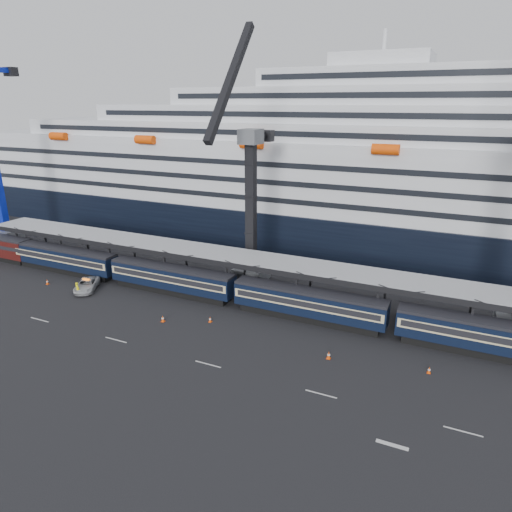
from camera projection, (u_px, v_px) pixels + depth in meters
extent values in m
plane|color=black|center=(353.00, 377.00, 44.52)|extent=(260.00, 260.00, 0.00)
cube|color=beige|center=(40.00, 320.00, 56.17)|extent=(3.00, 0.15, 0.02)
cube|color=beige|center=(116.00, 340.00, 51.40)|extent=(3.00, 0.15, 0.02)
cube|color=beige|center=(208.00, 364.00, 46.64)|extent=(3.00, 0.15, 0.02)
cube|color=beige|center=(321.00, 394.00, 41.87)|extent=(3.00, 0.15, 0.02)
cube|color=beige|center=(463.00, 431.00, 37.11)|extent=(3.00, 0.15, 0.02)
cube|color=beige|center=(392.00, 445.00, 35.65)|extent=(2.50, 0.40, 0.02)
cube|color=black|center=(67.00, 269.00, 72.04)|extent=(17.48, 2.40, 0.90)
cube|color=black|center=(66.00, 258.00, 71.46)|extent=(19.00, 2.80, 2.70)
cube|color=beige|center=(65.00, 256.00, 71.37)|extent=(18.62, 2.92, 1.05)
cube|color=black|center=(65.00, 256.00, 71.35)|extent=(17.86, 2.98, 0.70)
cube|color=black|center=(64.00, 249.00, 70.98)|extent=(19.00, 2.50, 0.35)
cube|color=black|center=(173.00, 289.00, 64.10)|extent=(17.48, 2.40, 0.90)
cube|color=black|center=(172.00, 278.00, 63.52)|extent=(19.00, 2.80, 2.70)
cube|color=beige|center=(172.00, 276.00, 63.43)|extent=(18.62, 2.92, 1.05)
cube|color=black|center=(172.00, 275.00, 63.41)|extent=(17.86, 2.98, 0.70)
cube|color=black|center=(171.00, 267.00, 63.04)|extent=(19.00, 2.50, 0.35)
cube|color=black|center=(308.00, 316.00, 56.16)|extent=(17.48, 2.40, 0.90)
cube|color=black|center=(308.00, 303.00, 55.58)|extent=(19.00, 2.80, 2.70)
cube|color=beige|center=(309.00, 300.00, 55.48)|extent=(18.62, 2.92, 1.05)
cube|color=black|center=(309.00, 300.00, 55.47)|extent=(17.86, 2.98, 0.70)
cube|color=black|center=(309.00, 291.00, 55.10)|extent=(19.00, 2.50, 0.35)
cube|color=black|center=(488.00, 351.00, 48.22)|extent=(17.48, 2.40, 0.90)
cube|color=black|center=(491.00, 336.00, 47.64)|extent=(19.00, 2.80, 2.70)
cube|color=beige|center=(491.00, 333.00, 47.54)|extent=(18.62, 2.92, 1.05)
cube|color=black|center=(491.00, 333.00, 47.53)|extent=(17.86, 2.98, 0.70)
cube|color=black|center=(493.00, 323.00, 47.16)|extent=(19.00, 2.50, 0.35)
cube|color=#9B9EA3|center=(383.00, 278.00, 54.84)|extent=(130.00, 6.00, 0.25)
cube|color=black|center=(378.00, 289.00, 52.35)|extent=(130.00, 0.25, 0.70)
cube|color=black|center=(387.00, 272.00, 57.51)|extent=(130.00, 0.25, 0.70)
cube|color=black|center=(18.00, 244.00, 77.12)|extent=(0.25, 0.25, 5.40)
cube|color=black|center=(45.00, 236.00, 81.93)|extent=(0.25, 0.25, 5.40)
cube|color=black|center=(62.00, 252.00, 73.14)|extent=(0.25, 0.25, 5.40)
cube|color=black|center=(87.00, 242.00, 77.96)|extent=(0.25, 0.25, 5.40)
cube|color=black|center=(110.00, 260.00, 69.17)|extent=(0.25, 0.25, 5.40)
cube|color=black|center=(134.00, 250.00, 73.99)|extent=(0.25, 0.25, 5.40)
cube|color=black|center=(165.00, 270.00, 65.20)|extent=(0.25, 0.25, 5.40)
cube|color=black|center=(186.00, 258.00, 70.02)|extent=(0.25, 0.25, 5.40)
cube|color=black|center=(226.00, 281.00, 61.23)|extent=(0.25, 0.25, 5.40)
cube|color=black|center=(245.00, 268.00, 66.05)|extent=(0.25, 0.25, 5.40)
cube|color=black|center=(296.00, 293.00, 57.26)|extent=(0.25, 0.25, 5.40)
cube|color=black|center=(311.00, 278.00, 62.08)|extent=(0.25, 0.25, 5.40)
cube|color=black|center=(377.00, 307.00, 53.29)|extent=(0.25, 0.25, 5.40)
cube|color=black|center=(385.00, 290.00, 58.11)|extent=(0.25, 0.25, 5.40)
cube|color=black|center=(471.00, 324.00, 49.32)|extent=(0.25, 0.25, 5.40)
cube|color=black|center=(471.00, 304.00, 54.14)|extent=(0.25, 0.25, 5.40)
cube|color=black|center=(414.00, 229.00, 82.97)|extent=(200.00, 28.00, 7.00)
cube|color=black|center=(10.00, 186.00, 125.06)|extent=(16.17, 18.35, 7.00)
cube|color=silver|center=(420.00, 177.00, 79.93)|extent=(190.00, 26.88, 12.00)
cube|color=silver|center=(425.00, 133.00, 77.53)|extent=(160.00, 24.64, 3.00)
cube|color=black|center=(416.00, 138.00, 66.89)|extent=(153.60, 0.12, 0.90)
cube|color=silver|center=(427.00, 114.00, 76.57)|extent=(124.00, 21.84, 3.00)
cube|color=black|center=(420.00, 116.00, 67.13)|extent=(119.04, 0.12, 0.90)
cube|color=silver|center=(429.00, 95.00, 75.60)|extent=(90.00, 19.04, 3.00)
cube|color=black|center=(423.00, 95.00, 67.37)|extent=(86.40, 0.12, 0.90)
cube|color=silver|center=(431.00, 76.00, 74.64)|extent=(56.00, 16.24, 3.00)
cube|color=black|center=(427.00, 73.00, 67.62)|extent=(53.76, 0.12, 0.90)
cube|color=silver|center=(383.00, 61.00, 77.02)|extent=(16.00, 12.00, 2.50)
cylinder|color=#FA4B07|center=(59.00, 136.00, 93.79)|extent=(4.00, 1.60, 1.60)
cylinder|color=#FA4B07|center=(145.00, 140.00, 85.05)|extent=(4.00, 1.60, 1.60)
cylinder|color=#FA4B07|center=(252.00, 144.00, 76.32)|extent=(4.00, 1.60, 1.60)
cylinder|color=#FA4B07|center=(386.00, 149.00, 67.58)|extent=(4.00, 1.60, 1.60)
cube|color=#52555B|center=(7.00, 235.00, 88.27)|extent=(4.50, 4.50, 2.00)
cube|color=black|center=(11.00, 72.00, 84.51)|extent=(2.20, 1.60, 1.60)
cube|color=#52555B|center=(251.00, 274.00, 68.49)|extent=(4.50, 4.50, 2.00)
cube|color=black|center=(251.00, 208.00, 65.28)|extent=(1.30, 1.30, 18.00)
cube|color=#52555B|center=(251.00, 137.00, 62.08)|extent=(2.60, 3.20, 2.00)
cube|color=black|center=(230.00, 81.00, 54.90)|extent=(0.90, 12.26, 14.37)
cube|color=black|center=(258.00, 135.00, 64.25)|extent=(0.90, 5.04, 0.90)
cube|color=black|center=(266.00, 136.00, 66.48)|extent=(2.20, 1.60, 1.60)
imported|color=#A8ABAF|center=(87.00, 285.00, 64.81)|extent=(4.99, 6.18, 1.56)
imported|color=#FFF30D|center=(78.00, 289.00, 62.82)|extent=(0.83, 0.65, 1.99)
cube|color=#FA4B07|center=(48.00, 284.00, 67.14)|extent=(0.39, 0.39, 0.04)
cone|color=#FA4B07|center=(47.00, 282.00, 67.01)|extent=(0.33, 0.33, 0.75)
cylinder|color=white|center=(47.00, 282.00, 67.01)|extent=(0.28, 0.28, 0.12)
cube|color=#FA4B07|center=(163.00, 321.00, 55.71)|extent=(0.42, 0.42, 0.04)
cone|color=#FA4B07|center=(163.00, 318.00, 55.58)|extent=(0.35, 0.35, 0.80)
cylinder|color=white|center=(163.00, 318.00, 55.58)|extent=(0.30, 0.30, 0.13)
cube|color=#FA4B07|center=(210.00, 322.00, 55.60)|extent=(0.37, 0.37, 0.04)
cone|color=#FA4B07|center=(210.00, 319.00, 55.49)|extent=(0.31, 0.31, 0.69)
cylinder|color=white|center=(210.00, 319.00, 55.49)|extent=(0.26, 0.26, 0.12)
cube|color=#FA4B07|center=(329.00, 358.00, 47.66)|extent=(0.43, 0.43, 0.05)
cone|color=#FA4B07|center=(329.00, 355.00, 47.52)|extent=(0.36, 0.36, 0.81)
cylinder|color=white|center=(329.00, 355.00, 47.52)|extent=(0.31, 0.31, 0.14)
cube|color=#FA4B07|center=(429.00, 373.00, 45.12)|extent=(0.36, 0.36, 0.04)
cone|color=#FA4B07|center=(429.00, 370.00, 45.00)|extent=(0.30, 0.30, 0.68)
cylinder|color=white|center=(429.00, 370.00, 45.00)|extent=(0.26, 0.26, 0.11)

